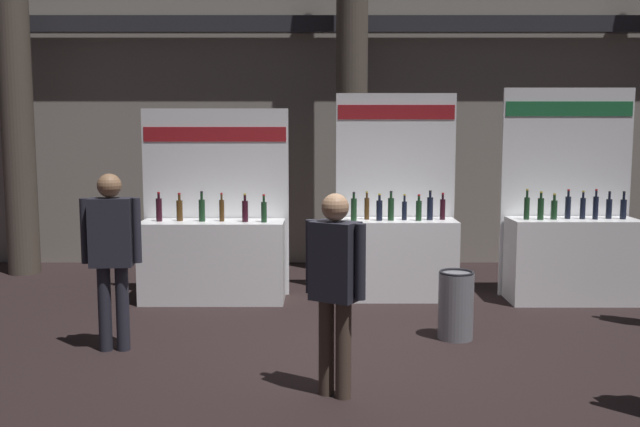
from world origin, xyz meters
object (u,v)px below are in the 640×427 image
(trash_bin, at_px, (454,305))
(visitor_0, at_px, (110,247))
(exhibitor_booth_2, at_px, (570,249))
(exhibitor_booth_1, at_px, (395,248))
(exhibitor_booth_0, at_px, (212,252))
(visitor_5, at_px, (334,278))

(trash_bin, bearing_deg, visitor_0, -173.51)
(exhibitor_booth_2, height_order, trash_bin, exhibitor_booth_2)
(exhibitor_booth_1, relative_size, trash_bin, 3.68)
(exhibitor_booth_0, height_order, trash_bin, exhibitor_booth_0)
(visitor_0, distance_m, visitor_5, 2.37)
(visitor_5, bearing_deg, exhibitor_booth_0, -34.57)
(exhibitor_booth_0, distance_m, visitor_0, 2.13)
(exhibitor_booth_1, xyz_separation_m, visitor_5, (-0.84, -3.31, 0.33))
(exhibitor_booth_2, relative_size, visitor_0, 1.54)
(visitor_5, bearing_deg, visitor_0, 1.93)
(exhibitor_booth_0, xyz_separation_m, visitor_0, (-0.65, -1.99, 0.40))
(exhibitor_booth_0, bearing_deg, visitor_5, -65.74)
(exhibitor_booth_2, xyz_separation_m, trash_bin, (-1.70, -1.58, -0.29))
(exhibitor_booth_0, height_order, exhibitor_booth_1, exhibitor_booth_1)
(trash_bin, height_order, visitor_5, visitor_5)
(exhibitor_booth_0, relative_size, exhibitor_booth_2, 0.90)
(exhibitor_booth_1, relative_size, exhibitor_booth_2, 0.98)
(visitor_5, bearing_deg, trash_bin, -97.83)
(exhibitor_booth_1, height_order, trash_bin, exhibitor_booth_1)
(exhibitor_booth_0, height_order, visitor_0, exhibitor_booth_0)
(trash_bin, bearing_deg, visitor_5, -129.00)
(trash_bin, distance_m, visitor_5, 2.06)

